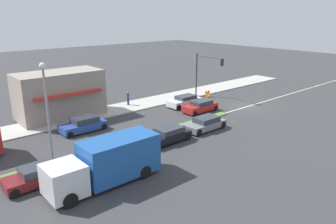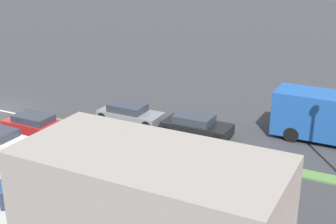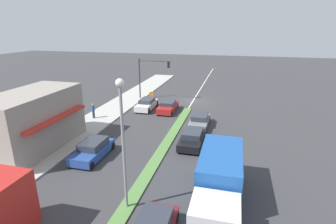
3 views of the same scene
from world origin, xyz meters
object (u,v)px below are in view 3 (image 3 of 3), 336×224
Objects in this scene: street_lamp at (122,130)px; delivery_truck at (219,182)px; suv_grey at (200,120)px; van_white at (147,104)px; warning_aframe_sign at (151,95)px; traffic_signal_main at (149,72)px; coupe_blue at (93,150)px; suv_black at (192,138)px; hatchback_red at (168,106)px; pedestrian at (93,110)px.

street_lamp reaches higher than delivery_truck.
suv_grey is 0.98× the size of van_white.
van_white is at bearing 102.70° from warning_aframe_sign.
traffic_signal_main is 17.95m from coupe_blue.
warning_aframe_sign is 0.20× the size of suv_black.
street_lamp is 18.48m from hatchback_red.
pedestrian is 0.39× the size of van_white.
pedestrian is at bearing 32.84° from hatchback_red.
delivery_truck is 1.80× the size of hatchback_red.
traffic_signal_main is 0.76× the size of street_lamp.
hatchback_red is (-3.99, 5.51, 0.19)m from warning_aframe_sign.
delivery_truck is 17.74m from hatchback_red.
suv_grey is 5.92m from hatchback_red.
suv_grey reaches higher than warning_aframe_sign.
street_lamp is 6.23m from delivery_truck.
warning_aframe_sign is 12.65m from suv_grey.
suv_black is at bearing 120.60° from warning_aframe_sign.
suv_grey is (-8.39, 9.47, 0.18)m from warning_aframe_sign.
traffic_signal_main is 0.75× the size of delivery_truck.
suv_grey is 1.01× the size of hatchback_red.
street_lamp is 8.20m from coupe_blue.
pedestrian is 18.52m from delivery_truck.
warning_aframe_sign is 0.20× the size of suv_grey.
suv_black is 11.46m from van_white.
coupe_blue is at bearing 77.71° from hatchback_red.
traffic_signal_main reaches higher than coupe_blue.
van_white is (7.20, -8.91, 0.01)m from suv_black.
traffic_signal_main is 23.46m from street_lamp.
van_white is (7.20, -4.19, 0.03)m from suv_grey.
warning_aframe_sign is 18.41m from coupe_blue.
delivery_truck is at bearing 117.97° from traffic_signal_main.
coupe_blue is at bearing 93.65° from traffic_signal_main.
delivery_truck is (-5.00, -1.68, -3.31)m from street_lamp.
delivery_truck is 19.25m from van_white.
warning_aframe_sign is (0.07, -0.75, -3.47)m from traffic_signal_main.
delivery_truck is at bearing 113.97° from hatchback_red.
suv_black is at bearing 161.47° from pedestrian.
pedestrian is 6.75m from van_white.
coupe_blue is (2.80, 12.85, 0.03)m from hatchback_red.
traffic_signal_main reaches higher than pedestrian.
delivery_truck is at bearing 102.89° from suv_grey.
traffic_signal_main is 5.69m from van_white.
hatchback_red is 13.16m from coupe_blue.
hatchback_red is at bearing 129.51° from traffic_signal_main.
suv_grey is 4.72m from suv_black.
pedestrian is (9.54, -13.13, -3.78)m from street_lamp.
warning_aframe_sign is at bearing -85.07° from traffic_signal_main.
pedestrian is 12.39m from suv_black.
traffic_signal_main is 1.31× the size of van_white.
pedestrian is 1.98× the size of warning_aframe_sign.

